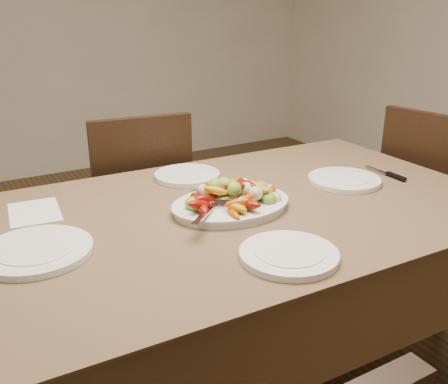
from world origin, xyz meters
name	(u,v)px	position (x,y,z in m)	size (l,w,h in m)	color
wall_back	(34,0)	(0.00, 3.00, 1.40)	(5.00, 0.02, 2.80)	beige
dining_table	(224,312)	(-0.08, -0.02, 0.38)	(1.84, 1.04, 0.76)	brown
chair_far	(136,210)	(-0.09, 0.78, 0.47)	(0.42, 0.42, 0.95)	black
chair_right	(439,208)	(1.15, 0.07, 0.47)	(0.42, 0.42, 0.95)	black
serving_platter	(231,207)	(-0.06, -0.02, 0.77)	(0.38, 0.28, 0.02)	white
roasted_vegetables	(231,190)	(-0.06, -0.02, 0.83)	(0.31, 0.21, 0.09)	maroon
serving_spoon	(218,203)	(-0.12, -0.06, 0.81)	(0.28, 0.06, 0.03)	#9EA0A8
plate_left	(36,251)	(-0.65, -0.02, 0.77)	(0.29, 0.29, 0.02)	white
plate_right	(344,180)	(0.44, -0.01, 0.77)	(0.26, 0.26, 0.02)	white
plate_far	(187,176)	(-0.04, 0.33, 0.77)	(0.24, 0.24, 0.02)	white
plate_near	(289,255)	(-0.10, -0.37, 0.77)	(0.26, 0.26, 0.02)	white
menu_card	(34,212)	(-0.60, 0.27, 0.76)	(0.15, 0.21, 0.00)	silver
table_knife	(387,174)	(0.63, -0.03, 0.76)	(0.02, 0.20, 0.01)	#9EA0A8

